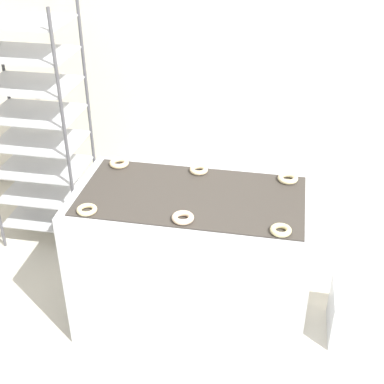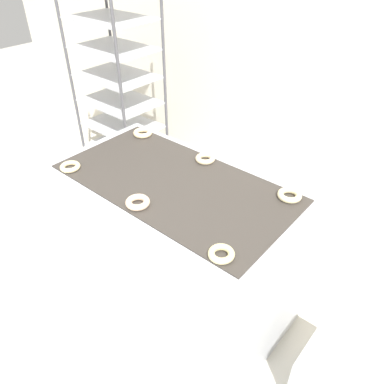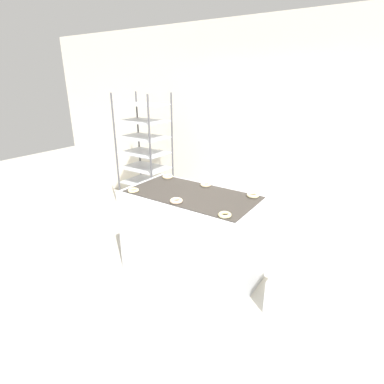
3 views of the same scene
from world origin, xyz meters
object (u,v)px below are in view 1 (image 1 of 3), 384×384
Objects in this scene: donut_near_left at (87,210)px; donut_near_center at (183,218)px; glaze_bin at (359,314)px; donut_far_right at (288,178)px; donut_far_left at (119,163)px; donut_near_right at (281,230)px; donut_far_center at (199,170)px; baking_rack_cart at (37,128)px; fryer_machine at (192,260)px.

donut_near_center is at bearing 1.84° from donut_near_left.
glaze_bin is 1.85m from donut_near_left.
donut_far_right reaches higher than donut_near_left.
donut_near_left is 0.92× the size of donut_far_left.
donut_near_right is at bearing 0.03° from donut_near_left.
donut_near_left is at bearing -168.87° from glaze_bin.
donut_far_center is 0.56m from donut_far_right.
glaze_bin is at bearing 11.13° from donut_near_left.
donut_far_center is (-1.09, 0.25, 0.81)m from glaze_bin.
baking_rack_cart is 16.47× the size of donut_near_left.
donut_near_left is 0.56m from donut_far_left.
donut_near_right is at bearing -1.84° from donut_near_center.
donut_near_right is at bearing -46.41° from donut_far_center.
baking_rack_cart is 1.65m from donut_near_center.
donut_near_center is 1.06× the size of donut_far_center.
baking_rack_cart is (-1.31, 0.73, 0.48)m from fryer_machine.
fryer_machine is at bearing 90.45° from donut_near_center.
glaze_bin is at bearing 1.78° from fryer_machine.
donut_near_center is 0.98× the size of donut_far_left.
donut_near_left is 0.92× the size of donut_far_right.
fryer_machine is 3.90× the size of glaze_bin.
donut_near_left reaches higher than fryer_machine.
donut_near_left is 1.08m from donut_near_right.
donut_far_left is 1.08× the size of donut_far_center.
donut_near_left is at bearing -91.30° from donut_far_left.
donut_near_right reaches higher than donut_near_left.
glaze_bin is 2.94× the size of donut_far_right.
donut_near_left is 0.55m from donut_near_center.
donut_far_right is at bearing 26.62° from fryer_machine.
donut_far_left is at bearing -30.43° from baking_rack_cart.
donut_near_right reaches higher than fryer_machine.
donut_far_center is at bearing 92.03° from fryer_machine.
baking_rack_cart is 5.17× the size of glaze_bin.
glaze_bin is (1.08, 0.03, -0.31)m from fryer_machine.
baking_rack_cart is 16.48× the size of donut_near_right.
donut_near_left is (0.76, -1.02, 0.02)m from baking_rack_cart.
donut_far_left is at bearing -179.02° from donut_far_center.
baking_rack_cart reaches higher than donut_near_left.
donut_near_right is at bearing -27.73° from donut_far_left.
glaze_bin is (2.40, -0.70, -0.79)m from baking_rack_cart.
donut_near_center is 0.53m from donut_near_right.
donut_far_center is 0.93× the size of donut_far_right.
donut_far_center is (0.52, 0.01, -0.00)m from donut_far_left.
donut_near_center reaches higher than donut_far_center.
donut_near_center is at bearing -45.40° from donut_far_left.
donut_near_left is at bearing -53.07° from baking_rack_cart.
baking_rack_cart is 2.10m from donut_near_right.
baking_rack_cart is at bearing 151.11° from donut_near_right.
donut_far_right is at bearing 88.20° from donut_near_right.
donut_near_right is 0.79m from donut_far_center.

